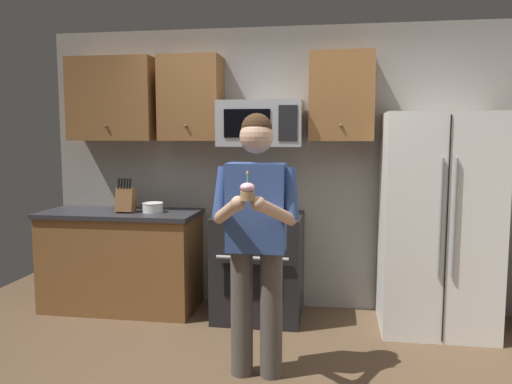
% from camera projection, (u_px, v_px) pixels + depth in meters
% --- Properties ---
extents(wall_back, '(4.40, 0.10, 2.60)m').
position_uv_depth(wall_back, '(281.00, 169.00, 4.80)').
color(wall_back, gray).
rests_on(wall_back, ground).
extents(oven_range, '(0.76, 0.70, 0.93)m').
position_uv_depth(oven_range, '(259.00, 266.00, 4.53)').
color(oven_range, black).
rests_on(oven_range, ground).
extents(microwave, '(0.74, 0.41, 0.40)m').
position_uv_depth(microwave, '(261.00, 124.00, 4.51)').
color(microwave, '#9EA0A5').
extents(refrigerator, '(0.90, 0.75, 1.80)m').
position_uv_depth(refrigerator, '(437.00, 223.00, 4.21)').
color(refrigerator, white).
rests_on(refrigerator, ground).
extents(cabinet_row_upper, '(2.78, 0.36, 0.76)m').
position_uv_depth(cabinet_row_upper, '(199.00, 99.00, 4.62)').
color(cabinet_row_upper, brown).
extents(counter_left, '(1.44, 0.66, 0.92)m').
position_uv_depth(counter_left, '(122.00, 260.00, 4.76)').
color(counter_left, brown).
rests_on(counter_left, ground).
extents(knife_block, '(0.16, 0.15, 0.32)m').
position_uv_depth(knife_block, '(126.00, 200.00, 4.63)').
color(knife_block, brown).
rests_on(knife_block, counter_left).
extents(bowl_large_white, '(0.19, 0.19, 0.09)m').
position_uv_depth(bowl_large_white, '(153.00, 207.00, 4.64)').
color(bowl_large_white, white).
rests_on(bowl_large_white, counter_left).
extents(person, '(0.60, 0.48, 1.76)m').
position_uv_depth(person, '(256.00, 231.00, 3.34)').
color(person, '#4C4742').
rests_on(person, ground).
extents(cupcake, '(0.09, 0.09, 0.17)m').
position_uv_depth(cupcake, '(247.00, 191.00, 2.99)').
color(cupcake, '#A87F56').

